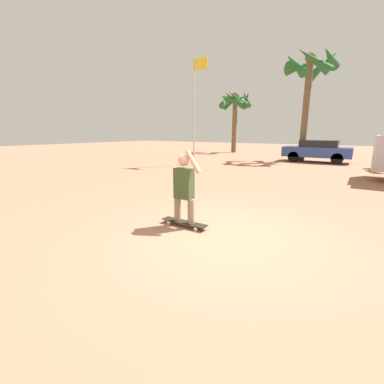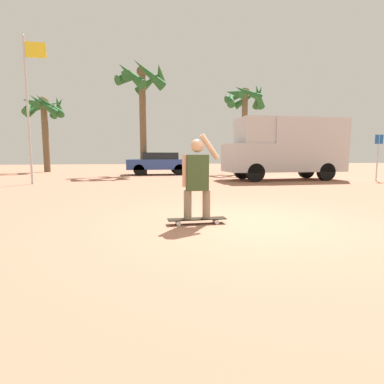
{
  "view_description": "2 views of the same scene",
  "coord_description": "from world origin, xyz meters",
  "px_view_note": "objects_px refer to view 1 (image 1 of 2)",
  "views": [
    {
      "loc": [
        2.06,
        -4.13,
        1.93
      ],
      "look_at": [
        -0.76,
        0.13,
        0.73
      ],
      "focal_mm": 24.0,
      "sensor_mm": 36.0,
      "label": 1
    },
    {
      "loc": [
        -1.94,
        -5.12,
        1.21
      ],
      "look_at": [
        -0.88,
        0.48,
        0.52
      ],
      "focal_mm": 28.0,
      "sensor_mm": 36.0,
      "label": 2
    }
  ],
  "objects_px": {
    "palm_tree_far_left": "(235,103)",
    "parked_car_blue": "(317,150)",
    "skateboard": "(184,223)",
    "flagpole": "(195,104)",
    "person_skateboarder": "(184,185)",
    "palm_tree_center_background": "(308,71)"
  },
  "relations": [
    {
      "from": "palm_tree_far_left",
      "to": "parked_car_blue",
      "type": "bearing_deg",
      "value": -30.11
    },
    {
      "from": "skateboard",
      "to": "flagpole",
      "type": "height_order",
      "value": "flagpole"
    },
    {
      "from": "person_skateboarder",
      "to": "palm_tree_far_left",
      "type": "height_order",
      "value": "palm_tree_far_left"
    },
    {
      "from": "skateboard",
      "to": "palm_tree_far_left",
      "type": "relative_size",
      "value": 0.18
    },
    {
      "from": "skateboard",
      "to": "palm_tree_far_left",
      "type": "bearing_deg",
      "value": 111.66
    },
    {
      "from": "flagpole",
      "to": "parked_car_blue",
      "type": "bearing_deg",
      "value": 45.01
    },
    {
      "from": "person_skateboarder",
      "to": "palm_tree_far_left",
      "type": "xyz_separation_m",
      "value": [
        -7.62,
        19.19,
        3.67
      ]
    },
    {
      "from": "parked_car_blue",
      "to": "palm_tree_center_background",
      "type": "height_order",
      "value": "palm_tree_center_background"
    },
    {
      "from": "skateboard",
      "to": "parked_car_blue",
      "type": "bearing_deg",
      "value": 88.23
    },
    {
      "from": "palm_tree_center_background",
      "to": "person_skateboarder",
      "type": "bearing_deg",
      "value": -87.75
    },
    {
      "from": "palm_tree_far_left",
      "to": "flagpole",
      "type": "relative_size",
      "value": 0.93
    },
    {
      "from": "parked_car_blue",
      "to": "palm_tree_far_left",
      "type": "xyz_separation_m",
      "value": [
        -8.07,
        4.68,
        3.78
      ]
    },
    {
      "from": "parked_car_blue",
      "to": "flagpole",
      "type": "xyz_separation_m",
      "value": [
        -5.8,
        -5.8,
        2.73
      ]
    },
    {
      "from": "skateboard",
      "to": "flagpole",
      "type": "relative_size",
      "value": 0.17
    },
    {
      "from": "skateboard",
      "to": "person_skateboarder",
      "type": "relative_size",
      "value": 0.7
    },
    {
      "from": "skateboard",
      "to": "palm_tree_center_background",
      "type": "distance_m",
      "value": 15.59
    },
    {
      "from": "parked_car_blue",
      "to": "palm_tree_center_background",
      "type": "distance_m",
      "value": 5.03
    },
    {
      "from": "skateboard",
      "to": "palm_tree_far_left",
      "type": "height_order",
      "value": "palm_tree_far_left"
    },
    {
      "from": "parked_car_blue",
      "to": "palm_tree_far_left",
      "type": "bearing_deg",
      "value": 149.89
    },
    {
      "from": "palm_tree_center_background",
      "to": "parked_car_blue",
      "type": "bearing_deg",
      "value": -1.25
    },
    {
      "from": "palm_tree_far_left",
      "to": "flagpole",
      "type": "bearing_deg",
      "value": -77.77
    },
    {
      "from": "person_skateboarder",
      "to": "flagpole",
      "type": "bearing_deg",
      "value": 121.55
    }
  ]
}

